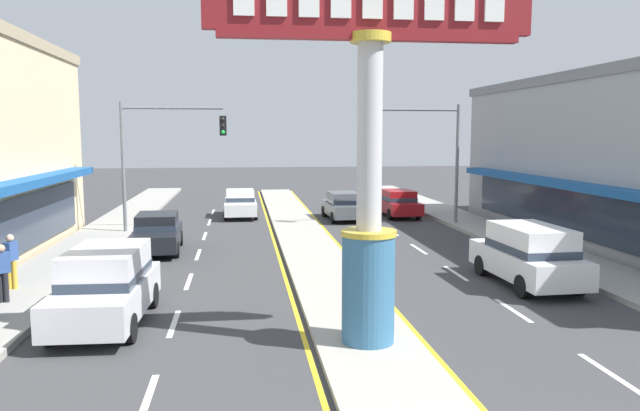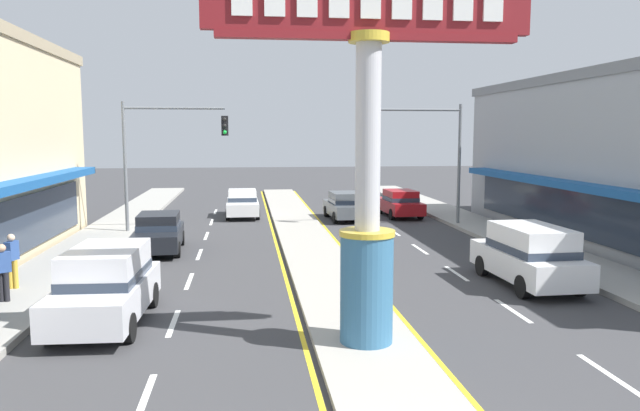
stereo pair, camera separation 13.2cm
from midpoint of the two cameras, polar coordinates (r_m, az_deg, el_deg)
median_strip at (r=24.52m, az=-0.60°, el=-4.19°), size 2.33×52.00×0.14m
sidewalk_left at (r=23.31m, az=-22.91°, el=-5.26°), size 2.66×60.00×0.18m
sidewalk_right at (r=25.31m, az=20.92°, el=-4.25°), size 2.66×60.00×0.18m
lane_markings at (r=23.22m, az=-0.23°, el=-4.98°), size 9.07×52.00×0.01m
district_sign at (r=13.11m, az=4.79°, el=4.37°), size 6.97×1.22×7.99m
traffic_light_left_side at (r=29.33m, az=-14.35°, el=5.61°), size 4.86×0.46×6.20m
traffic_light_right_side at (r=31.09m, az=10.04°, el=5.77°), size 4.86×0.46×6.20m
sedan_near_right_lane at (r=25.30m, az=-14.74°, el=-2.43°), size 1.98×4.37×1.53m
sedan_far_right_lane at (r=35.02m, az=7.61°, el=0.24°), size 1.95×4.36×1.53m
sedan_near_left_lane at (r=33.51m, az=2.50°, el=0.00°), size 1.99×4.38×1.53m
suv_mid_left_lane at (r=16.17m, az=-19.22°, el=-7.02°), size 2.10×4.67×1.90m
sedan_far_left_oncoming at (r=34.91m, az=-7.17°, el=0.23°), size 1.88×4.32×1.53m
suv_kerb_right at (r=20.07m, az=19.20°, el=-4.38°), size 2.07×4.65×1.90m
pedestrian_near_kerb at (r=18.63m, az=-27.41°, el=-5.32°), size 0.46×0.40×1.59m
pedestrian_far_side at (r=20.06m, az=-26.73°, el=-4.39°), size 0.32×0.44×1.63m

